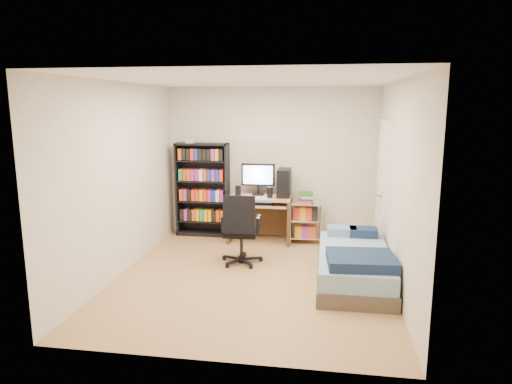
% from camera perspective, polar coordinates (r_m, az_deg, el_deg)
% --- Properties ---
extents(room, '(3.58, 4.08, 2.58)m').
position_cam_1_polar(room, '(5.69, -0.40, 1.18)').
color(room, '#A67B53').
rests_on(room, ground).
extents(media_shelf, '(0.89, 0.30, 1.64)m').
position_cam_1_polar(media_shelf, '(7.78, -6.68, 0.45)').
color(media_shelf, black).
rests_on(media_shelf, room).
extents(computer_desk, '(1.01, 0.58, 1.27)m').
position_cam_1_polar(computer_desk, '(7.41, 1.34, -1.00)').
color(computer_desk, tan).
rests_on(computer_desk, room).
extents(office_chair, '(0.62, 0.62, 1.01)m').
position_cam_1_polar(office_chair, '(6.42, -1.90, -6.23)').
color(office_chair, black).
rests_on(office_chair, room).
extents(wire_cart, '(0.52, 0.38, 0.82)m').
position_cam_1_polar(wire_cart, '(7.41, 6.25, -2.26)').
color(wire_cart, silver).
rests_on(wire_cart, room).
extents(bed, '(0.90, 1.80, 0.51)m').
position_cam_1_polar(bed, '(5.94, 12.17, -8.86)').
color(bed, '#4F453B').
rests_on(bed, room).
extents(door, '(0.12, 0.80, 2.00)m').
position_cam_1_polar(door, '(7.04, 15.41, 0.59)').
color(door, white).
rests_on(door, room).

